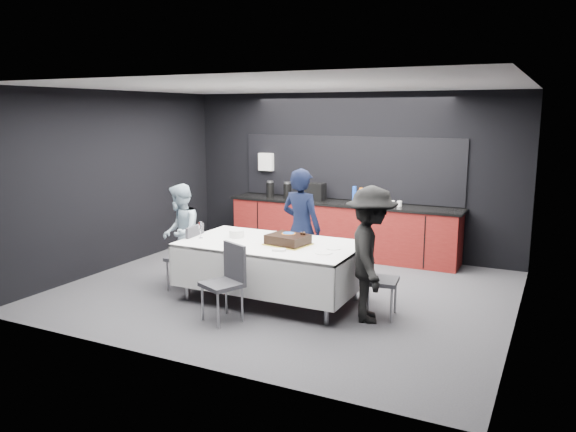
% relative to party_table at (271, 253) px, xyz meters
% --- Properties ---
extents(ground, '(6.00, 6.00, 0.00)m').
position_rel_party_table_xyz_m(ground, '(0.00, 0.40, -0.64)').
color(ground, '#3E3D42').
rests_on(ground, ground).
extents(room_shell, '(6.04, 5.04, 2.82)m').
position_rel_party_table_xyz_m(room_shell, '(0.00, 0.40, 1.22)').
color(room_shell, white).
rests_on(room_shell, ground).
extents(kitchenette, '(4.10, 0.64, 2.05)m').
position_rel_party_table_xyz_m(kitchenette, '(-0.02, 2.62, -0.10)').
color(kitchenette, '#5D100E').
rests_on(kitchenette, ground).
extents(party_table, '(2.32, 1.32, 0.78)m').
position_rel_party_table_xyz_m(party_table, '(0.00, 0.00, 0.00)').
color(party_table, '#99999E').
rests_on(party_table, ground).
extents(cake_assembly, '(0.59, 0.51, 0.17)m').
position_rel_party_table_xyz_m(cake_assembly, '(0.25, -0.01, 0.20)').
color(cake_assembly, gold).
rests_on(cake_assembly, party_table).
extents(plate_stack, '(0.20, 0.20, 0.10)m').
position_rel_party_table_xyz_m(plate_stack, '(-0.57, 0.07, 0.19)').
color(plate_stack, white).
rests_on(plate_stack, party_table).
extents(loose_plate_near, '(0.18, 0.18, 0.01)m').
position_rel_party_table_xyz_m(loose_plate_near, '(-0.41, -0.38, 0.14)').
color(loose_plate_near, white).
rests_on(loose_plate_near, party_table).
extents(loose_plate_right_a, '(0.20, 0.20, 0.01)m').
position_rel_party_table_xyz_m(loose_plate_right_a, '(0.86, 0.06, 0.14)').
color(loose_plate_right_a, white).
rests_on(loose_plate_right_a, party_table).
extents(loose_plate_right_b, '(0.22, 0.22, 0.01)m').
position_rel_party_table_xyz_m(loose_plate_right_b, '(0.83, -0.21, 0.14)').
color(loose_plate_right_b, white).
rests_on(loose_plate_right_b, party_table).
extents(loose_plate_far, '(0.22, 0.22, 0.01)m').
position_rel_party_table_xyz_m(loose_plate_far, '(0.13, 0.37, 0.14)').
color(loose_plate_far, white).
rests_on(loose_plate_far, party_table).
extents(fork_pile, '(0.18, 0.14, 0.03)m').
position_rel_party_table_xyz_m(fork_pile, '(0.30, -0.35, 0.15)').
color(fork_pile, white).
rests_on(fork_pile, party_table).
extents(champagne_flute, '(0.06, 0.06, 0.22)m').
position_rel_party_table_xyz_m(champagne_flute, '(-0.98, -0.19, 0.30)').
color(champagne_flute, white).
rests_on(champagne_flute, party_table).
extents(chair_left, '(0.45, 0.45, 0.92)m').
position_rel_party_table_xyz_m(chair_left, '(-1.24, -0.13, -0.11)').
color(chair_left, '#313136').
rests_on(chair_left, ground).
extents(chair_right, '(0.47, 0.47, 0.92)m').
position_rel_party_table_xyz_m(chair_right, '(1.40, 0.03, -0.11)').
color(chair_right, '#313136').
rests_on(chair_right, ground).
extents(chair_near, '(0.55, 0.55, 0.92)m').
position_rel_party_table_xyz_m(chair_near, '(-0.13, -0.88, -0.11)').
color(chair_near, '#313136').
rests_on(chair_near, ground).
extents(person_center, '(0.68, 0.50, 1.70)m').
position_rel_party_table_xyz_m(person_center, '(0.10, 0.72, 0.21)').
color(person_center, black).
rests_on(person_center, ground).
extents(person_left, '(0.82, 0.88, 1.44)m').
position_rel_party_table_xyz_m(person_left, '(-1.60, 0.18, 0.08)').
color(person_left, '#9EB6C7').
rests_on(person_left, ground).
extents(person_right, '(0.94, 1.20, 1.62)m').
position_rel_party_table_xyz_m(person_right, '(1.40, -0.14, 0.17)').
color(person_right, black).
rests_on(person_right, ground).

